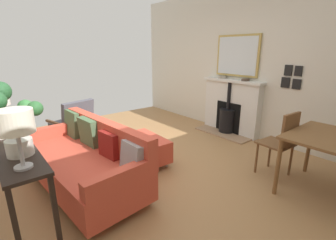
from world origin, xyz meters
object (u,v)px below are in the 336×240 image
(ottoman, at_px, (142,148))
(fireplace, at_px, (230,110))
(mantel_bowl_near, at_px, (222,77))
(dining_chair_near_fireplace, at_px, (282,140))
(sofa, at_px, (86,160))
(armchair_accent, at_px, (74,120))
(console_table, at_px, (13,151))
(dining_table, at_px, (334,145))
(book_stack, at_px, (8,134))
(mantel_bowl_far, at_px, (245,80))
(table_lamp_far_end, at_px, (15,123))
(potted_plant, at_px, (12,117))

(ottoman, bearing_deg, fireplace, -178.35)
(mantel_bowl_near, bearing_deg, dining_chair_near_fireplace, 61.40)
(fireplace, height_order, ottoman, fireplace)
(fireplace, relative_size, sofa, 0.67)
(sofa, distance_m, armchair_accent, 1.56)
(console_table, distance_m, dining_table, 3.53)
(sofa, relative_size, ottoman, 2.44)
(book_stack, bearing_deg, ottoman, 173.77)
(mantel_bowl_near, height_order, mantel_bowl_far, same)
(fireplace, distance_m, book_stack, 3.89)
(fireplace, relative_size, table_lamp_far_end, 2.77)
(console_table, bearing_deg, potted_plant, 91.95)
(dining_table, bearing_deg, dining_chair_near_fireplace, -89.36)
(fireplace, distance_m, ottoman, 2.26)
(mantel_bowl_near, xyz_separation_m, ottoman, (2.25, 0.32, -0.89))
(potted_plant, bearing_deg, armchair_accent, -119.87)
(mantel_bowl_far, distance_m, ottoman, 2.43)
(fireplace, xyz_separation_m, book_stack, (3.88, -0.11, 0.32))
(potted_plant, bearing_deg, ottoman, -163.90)
(mantel_bowl_far, bearing_deg, book_stack, -6.00)
(console_table, bearing_deg, table_lamp_far_end, 90.00)
(console_table, bearing_deg, ottoman, -177.50)
(sofa, bearing_deg, book_stack, -17.58)
(armchair_accent, bearing_deg, mantel_bowl_far, 148.76)
(fireplace, xyz_separation_m, armchair_accent, (2.76, -1.38, -0.02))
(dining_chair_near_fireplace, bearing_deg, table_lamp_far_end, -14.79)
(mantel_bowl_far, xyz_separation_m, potted_plant, (3.87, 0.24, 0.00))
(mantel_bowl_near, relative_size, armchair_accent, 0.20)
(mantel_bowl_near, distance_m, ottoman, 2.44)
(console_table, bearing_deg, dining_table, 144.76)
(ottoman, relative_size, console_table, 0.45)
(table_lamp_far_end, xyz_separation_m, book_stack, (0.00, -0.94, -0.35))
(mantel_bowl_near, xyz_separation_m, console_table, (3.88, 0.39, -0.46))
(fireplace, bearing_deg, potted_plant, 7.84)
(armchair_accent, height_order, console_table, armchair_accent)
(ottoman, height_order, dining_table, dining_table)
(armchair_accent, distance_m, book_stack, 1.72)
(mantel_bowl_far, height_order, potted_plant, potted_plant)
(mantel_bowl_far, bearing_deg, console_table, -2.34)
(armchair_accent, bearing_deg, book_stack, 48.67)
(sofa, height_order, armchair_accent, armchair_accent)
(table_lamp_far_end, bearing_deg, armchair_accent, -116.71)
(console_table, bearing_deg, armchair_accent, -126.24)
(armchair_accent, xyz_separation_m, dining_table, (-1.77, 3.55, 0.18))
(potted_plant, bearing_deg, book_stack, -88.53)
(armchair_accent, relative_size, table_lamp_far_end, 1.73)
(mantel_bowl_far, xyz_separation_m, dining_table, (1.00, 1.88, -0.49))
(sofa, height_order, dining_chair_near_fireplace, dining_chair_near_fireplace)
(sofa, height_order, ottoman, sofa)
(sofa, relative_size, dining_table, 2.06)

